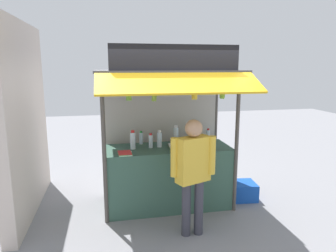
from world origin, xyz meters
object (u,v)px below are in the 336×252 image
object	(u,v)px
water_bottle_left	(176,135)
water_bottle_front_right	(141,138)
water_bottle_far_left	(133,140)
banana_bunch_inner_left	(129,95)
magazine_stack_mid_left	(175,146)
banana_bunch_leftmost	(154,96)
water_bottle_back_left	(208,135)
magazine_stack_mid_right	(125,153)
banana_bunch_inner_right	(222,94)
water_bottle_rear_center	(159,139)
magazine_stack_center	(197,148)
plastic_crate	(243,191)
banana_bunch_rightmost	(194,95)
vendor_person	(193,167)
water_bottle_front_left	(151,141)

from	to	relation	value
water_bottle_left	water_bottle_front_right	world-z (taller)	water_bottle_left
water_bottle_far_left	banana_bunch_inner_left	distance (m)	0.92
magazine_stack_mid_left	banana_bunch_leftmost	bearing A→B (deg)	-130.77
water_bottle_back_left	magazine_stack_mid_left	distance (m)	0.71
magazine_stack_mid_right	banana_bunch_inner_right	bearing A→B (deg)	-9.06
water_bottle_rear_center	magazine_stack_center	size ratio (longest dim) A/B	0.88
water_bottle_far_left	plastic_crate	size ratio (longest dim) A/B	0.72
magazine_stack_mid_left	banana_bunch_inner_left	xyz separation A→B (m)	(-0.76, -0.48, 0.88)
banana_bunch_rightmost	water_bottle_left	bearing A→B (deg)	97.55
banana_bunch_inner_right	vendor_person	size ratio (longest dim) A/B	0.18
water_bottle_rear_center	plastic_crate	size ratio (longest dim) A/B	0.66
water_bottle_rear_center	vendor_person	bearing A→B (deg)	-74.57
magazine_stack_mid_left	plastic_crate	xyz separation A→B (m)	(1.21, -0.00, -0.87)
magazine_stack_mid_left	banana_bunch_inner_right	size ratio (longest dim) A/B	0.95
banana_bunch_inner_left	vendor_person	bearing A→B (deg)	-30.53
water_bottle_front_right	magazine_stack_center	bearing A→B (deg)	-33.64
water_bottle_rear_center	banana_bunch_inner_left	bearing A→B (deg)	-133.49
water_bottle_left	water_bottle_far_left	size ratio (longest dim) A/B	1.02
water_bottle_front_right	plastic_crate	size ratio (longest dim) A/B	0.53
water_bottle_back_left	magazine_stack_mid_right	bearing A→B (deg)	-159.87
water_bottle_far_left	banana_bunch_rightmost	xyz separation A→B (m)	(0.84, -0.50, 0.75)
banana_bunch_inner_right	banana_bunch_leftmost	xyz separation A→B (m)	(-1.00, -0.00, -0.01)
magazine_stack_mid_left	banana_bunch_inner_left	size ratio (longest dim) A/B	0.96
banana_bunch_leftmost	plastic_crate	xyz separation A→B (m)	(1.63, 0.48, -1.72)
water_bottle_front_left	water_bottle_rear_center	distance (m)	0.15
magazine_stack_mid_left	banana_bunch_inner_right	distance (m)	1.15
water_bottle_back_left	banana_bunch_inner_left	size ratio (longest dim) A/B	0.80
banana_bunch_inner_right	banana_bunch_leftmost	size ratio (longest dim) A/B	0.96
vendor_person	water_bottle_front_left	bearing A→B (deg)	-88.49
water_bottle_front_left	plastic_crate	distance (m)	1.87
banana_bunch_leftmost	water_bottle_front_right	bearing A→B (deg)	97.55
magazine_stack_mid_right	banana_bunch_inner_right	xyz separation A→B (m)	(1.41, -0.22, 0.87)
magazine_stack_mid_right	banana_bunch_inner_left	world-z (taller)	banana_bunch_inner_left
water_bottle_left	water_bottle_back_left	distance (m)	0.58
water_bottle_front_right	vendor_person	world-z (taller)	vendor_person
magazine_stack_mid_left	banana_bunch_leftmost	distance (m)	1.07
banana_bunch_inner_right	water_bottle_rear_center	bearing A→B (deg)	147.24
banana_bunch_leftmost	vendor_person	xyz separation A→B (m)	(0.44, -0.47, -0.90)
magazine_stack_center	vendor_person	size ratio (longest dim) A/B	0.20
banana_bunch_inner_right	banana_bunch_inner_left	world-z (taller)	same
banana_bunch_inner_left	banana_bunch_inner_right	bearing A→B (deg)	0.07
water_bottle_front_right	banana_bunch_rightmost	size ratio (longest dim) A/B	0.77
magazine_stack_center	banana_bunch_leftmost	size ratio (longest dim) A/B	1.07
water_bottle_rear_center	plastic_crate	world-z (taller)	water_bottle_rear_center
banana_bunch_inner_right	banana_bunch_rightmost	size ratio (longest dim) A/B	0.98
water_bottle_left	banana_bunch_rightmost	distance (m)	1.05
water_bottle_back_left	plastic_crate	size ratio (longest dim) A/B	0.53
water_bottle_back_left	magazine_stack_mid_right	distance (m)	1.57
water_bottle_far_left	magazine_stack_center	bearing A→B (deg)	-14.50
water_bottle_rear_center	magazine_stack_mid_left	world-z (taller)	water_bottle_rear_center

